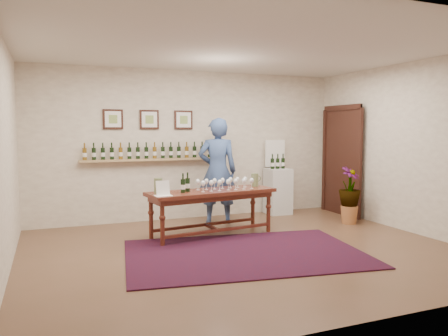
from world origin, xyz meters
name	(u,v)px	position (x,y,z in m)	size (l,w,h in m)	color
ground	(245,250)	(0.00, 0.00, 0.00)	(6.00, 6.00, 0.00)	brown
room_shell	(304,159)	(2.11, 1.86, 1.12)	(6.00, 6.00, 6.00)	#F2E7CD
rug	(245,253)	(-0.08, -0.16, 0.01)	(3.20, 2.13, 0.02)	#4B0D18
tasting_table	(212,197)	(-0.13, 0.99, 0.62)	(2.14, 0.93, 0.73)	#4B1612
table_glasses	(225,184)	(0.10, 1.01, 0.82)	(1.32, 0.31, 0.18)	white
table_bottles	(185,182)	(-0.59, 0.94, 0.88)	(0.28, 0.16, 0.30)	black
pitcher_left	(158,186)	(-1.00, 0.97, 0.85)	(0.15, 0.15, 0.23)	#687649
pitcher_right	(255,180)	(0.71, 1.17, 0.84)	(0.14, 0.14, 0.22)	#687649
menu_card	(163,188)	(-1.00, 0.72, 0.84)	(0.24, 0.18, 0.22)	white
display_pedestal	(278,191)	(1.74, 2.22, 0.46)	(0.46, 0.46, 0.91)	silver
pedestal_bottles	(278,161)	(1.72, 2.20, 1.07)	(0.31, 0.08, 0.31)	black
info_sign	(275,153)	(1.77, 2.40, 1.21)	(0.43, 0.02, 0.60)	white
potted_plant	(350,195)	(2.48, 0.90, 0.52)	(0.63, 0.63, 0.89)	#A66437
person	(217,171)	(0.30, 1.85, 0.95)	(0.69, 0.46, 1.91)	#375084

